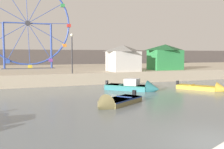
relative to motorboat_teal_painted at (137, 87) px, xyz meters
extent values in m
plane|color=slate|center=(-3.20, -13.64, -0.33)|extent=(240.00, 240.00, 0.00)
cube|color=#B7A88E|center=(-3.20, 17.87, 0.32)|extent=(110.00, 24.78, 1.28)
cube|color=#564C47|center=(-3.20, 40.42, 1.87)|extent=(140.00, 3.00, 4.40)
cube|color=teal|center=(-0.67, 0.66, -0.09)|extent=(3.90, 3.87, 0.47)
cube|color=#237566|center=(-0.67, 0.66, 0.11)|extent=(3.88, 3.86, 0.08)
cone|color=teal|center=(1.11, -1.10, -0.09)|extent=(1.80, 1.81, 1.46)
cube|color=black|center=(-2.15, 2.11, 0.26)|extent=(0.31, 0.31, 0.44)
cube|color=silver|center=(-0.32, 0.31, 0.45)|extent=(1.71, 1.71, 0.61)
cube|color=#237566|center=(-1.02, 1.00, 0.18)|extent=(1.03, 1.05, 0.06)
cube|color=olive|center=(-3.72, -5.21, -0.14)|extent=(3.53, 3.01, 0.38)
cube|color=navy|center=(-3.72, -5.21, 0.01)|extent=(3.51, 3.01, 0.08)
cone|color=olive|center=(-5.45, -6.38, -0.14)|extent=(1.50, 1.61, 1.33)
cube|color=black|center=(-2.27, -4.23, 0.16)|extent=(0.30, 0.31, 0.44)
cube|color=navy|center=(-3.38, -4.98, 0.08)|extent=(0.80, 1.08, 0.06)
cube|color=gold|center=(5.72, -1.31, -0.14)|extent=(3.09, 3.73, 0.37)
cube|color=gold|center=(5.72, -1.31, 0.01)|extent=(3.09, 3.71, 0.08)
cone|color=gold|center=(6.98, -3.21, -0.14)|extent=(1.59, 1.52, 1.25)
cube|color=black|center=(4.66, 0.27, 0.16)|extent=(0.31, 0.30, 0.44)
cube|color=gold|center=(5.46, -0.94, 0.08)|extent=(1.02, 0.75, 0.06)
torus|color=#334CA8|center=(-8.70, 16.94, 7.36)|extent=(11.84, 0.24, 11.84)
cylinder|color=#38383D|center=(-8.70, 16.94, 7.36)|extent=(0.70, 0.50, 0.70)
cylinder|color=#334CA8|center=(-5.80, 16.94, 7.44)|extent=(5.80, 0.08, 0.25)
cube|color=red|center=(-2.90, 16.94, 7.25)|extent=(0.56, 0.48, 0.44)
cylinder|color=#334CA8|center=(-6.23, 16.94, 8.88)|extent=(4.98, 0.08, 3.12)
cube|color=#33934C|center=(-3.77, 16.94, 10.13)|extent=(0.56, 0.48, 0.44)
cylinder|color=#334CA8|center=(-7.33, 16.94, 9.91)|extent=(2.82, 0.08, 5.15)
cylinder|color=#334CA8|center=(-8.79, 16.94, 10.26)|extent=(0.25, 0.08, 5.80)
cylinder|color=#334CA8|center=(-10.23, 16.94, 9.83)|extent=(3.12, 0.08, 4.98)
cylinder|color=#334CA8|center=(-11.26, 16.94, 8.73)|extent=(5.15, 0.08, 2.82)
cylinder|color=#334CA8|center=(-11.60, 16.94, 7.27)|extent=(5.80, 0.08, 0.25)
cylinder|color=#334CA8|center=(-11.17, 16.94, 5.84)|extent=(4.98, 0.08, 3.12)
cylinder|color=#334CA8|center=(-10.08, 16.94, 4.81)|extent=(2.82, 0.08, 5.15)
cube|color=#3356B7|center=(-11.45, 16.94, 1.97)|extent=(0.56, 0.48, 0.44)
cylinder|color=#334CA8|center=(-8.62, 16.94, 4.46)|extent=(0.25, 0.08, 5.80)
cube|color=yellow|center=(-8.53, 16.94, 1.28)|extent=(0.56, 0.48, 0.44)
cylinder|color=#334CA8|center=(-7.18, 16.94, 4.89)|extent=(3.12, 0.08, 4.98)
cube|color=purple|center=(-5.65, 16.94, 2.14)|extent=(0.56, 0.48, 0.44)
cylinder|color=#334CA8|center=(-6.15, 16.94, 5.98)|extent=(5.15, 0.08, 2.82)
cube|color=orange|center=(-3.59, 16.94, 4.33)|extent=(0.56, 0.48, 0.44)
cylinder|color=#334CA8|center=(-11.89, 16.94, 4.16)|extent=(0.28, 0.28, 6.40)
cylinder|color=#334CA8|center=(-5.51, 16.94, 4.16)|extent=(0.28, 0.28, 6.40)
cylinder|color=#334CA8|center=(-8.70, 16.94, 7.36)|extent=(6.38, 0.18, 0.18)
cube|color=#4C4C51|center=(-8.70, 16.94, 1.00)|extent=(7.18, 1.20, 0.08)
cube|color=silver|center=(1.84, 7.45, 2.15)|extent=(3.41, 3.37, 2.38)
pyramid|color=gray|center=(1.84, 7.45, 3.72)|extent=(3.75, 3.71, 0.80)
cube|color=#33934C|center=(8.20, 8.13, 2.24)|extent=(4.12, 2.75, 2.57)
pyramid|color=#1C512A|center=(8.20, 8.13, 3.91)|extent=(4.54, 3.02, 0.80)
cylinder|color=#2D2D33|center=(-4.73, 5.90, 2.93)|extent=(0.12, 0.12, 3.94)
sphere|color=#F2EACC|center=(-4.73, 5.90, 5.04)|extent=(0.32, 0.32, 0.32)
camera|label=1|loc=(-10.18, -20.65, 2.99)|focal=40.30mm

